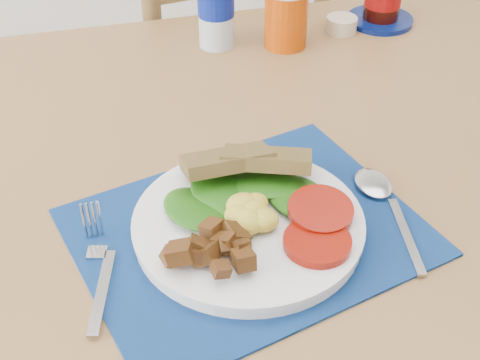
# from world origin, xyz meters

# --- Properties ---
(table) EXTENTS (1.40, 0.90, 0.75)m
(table) POSITION_xyz_m (0.00, 0.20, 0.67)
(table) COLOR brown
(table) RESTS_ON ground
(chair_far) EXTENTS (0.52, 0.50, 1.24)m
(chair_far) POSITION_xyz_m (-0.01, 0.87, 0.62)
(chair_far) COLOR #50391D
(chair_far) RESTS_ON ground
(placemat) EXTENTS (0.48, 0.41, 0.00)m
(placemat) POSITION_xyz_m (-0.18, 0.01, 0.75)
(placemat) COLOR black
(placemat) RESTS_ON table
(breakfast_plate) EXTENTS (0.28, 0.28, 0.07)m
(breakfast_plate) POSITION_xyz_m (-0.19, 0.01, 0.77)
(breakfast_plate) COLOR silver
(breakfast_plate) RESTS_ON placemat
(fork) EXTENTS (0.04, 0.18, 0.00)m
(fork) POSITION_xyz_m (-0.37, -0.01, 0.76)
(fork) COLOR #B2B5BA
(fork) RESTS_ON placemat
(spoon) EXTENTS (0.05, 0.20, 0.01)m
(spoon) POSITION_xyz_m (0.01, 0.02, 0.76)
(spoon) COLOR #B2B5BA
(spoon) RESTS_ON placemat
(juice_glass) EXTENTS (0.08, 0.08, 0.11)m
(juice_glass) POSITION_xyz_m (0.02, 0.48, 0.80)
(juice_glass) COLOR #AF3A04
(juice_glass) RESTS_ON table
(ramekin) EXTENTS (0.06, 0.06, 0.03)m
(ramekin) POSITION_xyz_m (0.14, 0.51, 0.76)
(ramekin) COLOR #BEA98B
(ramekin) RESTS_ON table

